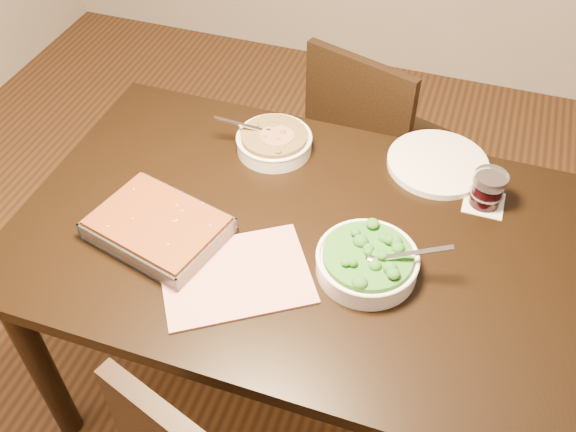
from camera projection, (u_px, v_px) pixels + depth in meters
The scene contains 10 objects.
ground at pixel (293, 383), 2.15m from camera, with size 4.00×4.00×0.00m, color #402312.
table at pixel (294, 255), 1.68m from camera, with size 1.40×0.90×0.75m.
magazine_a at pixel (236, 275), 1.50m from camera, with size 0.34×0.25×0.01m, color #B13239.
coaster at pixel (484, 203), 1.68m from camera, with size 0.10×0.10×0.00m, color white.
stew_bowl at pixel (274, 141), 1.81m from camera, with size 0.24×0.22×0.08m.
broccoli_bowl at pixel (367, 261), 1.49m from camera, with size 0.27×0.24×0.09m.
baking_dish at pixel (158, 228), 1.58m from camera, with size 0.36×0.30×0.06m.
wine_tumbler at pixel (488, 188), 1.64m from camera, with size 0.09×0.09×0.10m.
dinner_plate at pixel (438, 163), 1.77m from camera, with size 0.28×0.28×0.02m, color white.
chair_far at pixel (369, 138), 2.31m from camera, with size 0.50×0.50×0.85m.
Camera 1 is at (0.34, -1.05, 1.93)m, focal length 40.00 mm.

